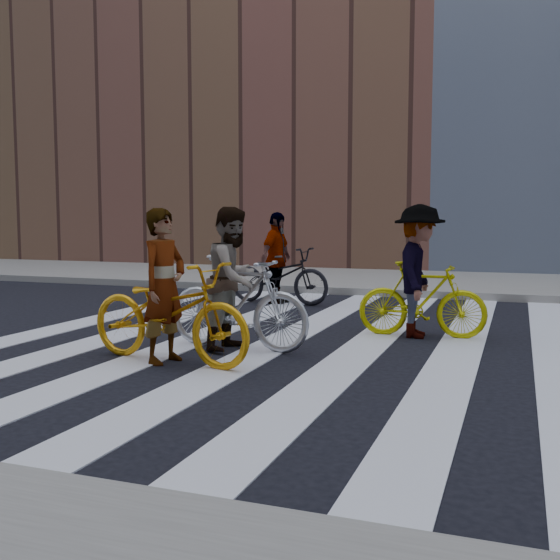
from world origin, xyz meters
The scene contains 12 objects.
ground centered at (0.00, 0.00, 0.00)m, with size 100.00×100.00×0.00m, color black.
sidewalk_far centered at (0.00, 7.50, 0.07)m, with size 100.00×5.00×0.15m, color gray.
zebra_crosswalk centered at (0.00, 0.00, 0.01)m, with size 8.25×10.00×0.01m.
building_brick_far_left centered at (-8.00, 15.00, 9.00)m, with size 16.00×10.00×18.00m, color brown.
bike_yellow_left centered at (-1.29, -1.72, 0.56)m, with size 0.74×2.12×1.12m, color orange.
bike_silver_mid centered at (-0.88, -0.79, 0.57)m, with size 0.54×1.90×1.14m, color silver.
bike_yellow_right centered at (1.10, 0.78, 0.50)m, with size 0.47×1.68×1.01m, color #C3C00A.
bike_dark_rear centered at (-1.86, 3.32, 0.52)m, with size 0.69×1.99×1.04m, color black.
rider_left centered at (-1.34, -1.72, 0.85)m, with size 0.62×0.40×1.69m, color slate.
rider_mid centered at (-0.93, -0.79, 0.86)m, with size 0.83×0.65×1.72m, color slate.
rider_right centered at (1.05, 0.78, 0.88)m, with size 1.14×0.65×1.76m, color slate.
rider_rear centered at (-1.91, 3.32, 0.84)m, with size 0.99×0.41×1.69m, color slate.
Camera 1 is at (2.29, -7.95, 1.59)m, focal length 42.00 mm.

